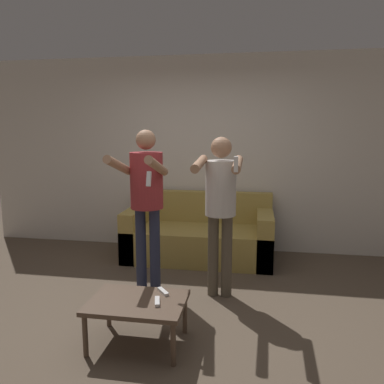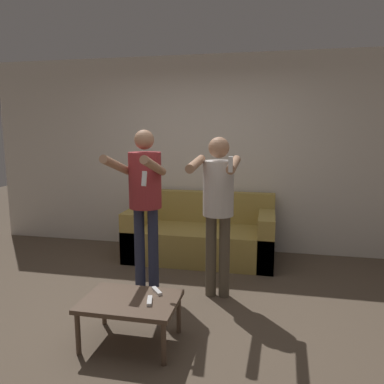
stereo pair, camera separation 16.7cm
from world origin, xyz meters
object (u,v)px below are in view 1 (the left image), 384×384
(remote_far, at_px, (163,292))
(remote_near, at_px, (157,302))
(person_standing_right, at_px, (220,199))
(person_standing_left, at_px, (146,192))
(couch, at_px, (199,237))
(coffee_table, at_px, (137,305))

(remote_far, bearing_deg, remote_near, -90.34)
(person_standing_right, xyz_separation_m, remote_near, (-0.39, -1.00, -0.64))
(person_standing_left, xyz_separation_m, remote_far, (0.37, -0.82, -0.69))
(person_standing_right, distance_m, remote_far, 1.10)
(couch, bearing_deg, person_standing_left, -108.39)
(person_standing_right, bearing_deg, remote_near, -111.31)
(person_standing_left, height_order, remote_far, person_standing_left)
(couch, distance_m, remote_near, 2.14)
(remote_near, bearing_deg, couch, 89.75)
(person_standing_right, bearing_deg, coffee_table, -119.59)
(person_standing_right, height_order, remote_near, person_standing_right)
(couch, distance_m, person_standing_right, 1.41)
(remote_far, bearing_deg, coffee_table, -135.57)
(couch, relative_size, remote_far, 13.71)
(person_standing_left, bearing_deg, coffee_table, -78.33)
(remote_near, bearing_deg, remote_far, 89.66)
(couch, height_order, person_standing_left, person_standing_left)
(remote_near, bearing_deg, person_standing_left, 110.31)
(person_standing_left, height_order, person_standing_right, person_standing_left)
(couch, bearing_deg, person_standing_right, -71.61)
(coffee_table, relative_size, remote_near, 4.90)
(person_standing_right, distance_m, remote_near, 1.25)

